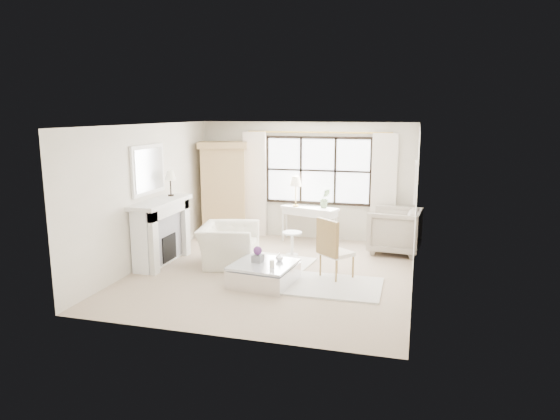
# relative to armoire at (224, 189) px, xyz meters

# --- Properties ---
(floor) EXTENTS (5.50, 5.50, 0.00)m
(floor) POSITION_rel_armoire_xyz_m (1.88, -2.37, -1.14)
(floor) COLOR tan
(floor) RESTS_ON ground
(ceiling) EXTENTS (5.50, 5.50, 0.00)m
(ceiling) POSITION_rel_armoire_xyz_m (1.88, -2.37, 1.56)
(ceiling) COLOR white
(ceiling) RESTS_ON ground
(wall_back) EXTENTS (5.00, 0.00, 5.00)m
(wall_back) POSITION_rel_armoire_xyz_m (1.88, 0.38, 0.21)
(wall_back) COLOR beige
(wall_back) RESTS_ON ground
(wall_front) EXTENTS (5.00, 0.00, 5.00)m
(wall_front) POSITION_rel_armoire_xyz_m (1.88, -5.12, 0.21)
(wall_front) COLOR beige
(wall_front) RESTS_ON ground
(wall_left) EXTENTS (0.00, 5.50, 5.50)m
(wall_left) POSITION_rel_armoire_xyz_m (-0.62, -2.37, 0.21)
(wall_left) COLOR beige
(wall_left) RESTS_ON ground
(wall_right) EXTENTS (0.00, 5.50, 5.50)m
(wall_right) POSITION_rel_armoire_xyz_m (4.38, -2.37, 0.21)
(wall_right) COLOR white
(wall_right) RESTS_ON ground
(window_pane) EXTENTS (2.40, 0.02, 1.50)m
(window_pane) POSITION_rel_armoire_xyz_m (2.18, 0.36, 0.46)
(window_pane) COLOR white
(window_pane) RESTS_ON wall_back
(window_frame) EXTENTS (2.50, 0.04, 1.50)m
(window_frame) POSITION_rel_armoire_xyz_m (2.18, 0.35, 0.46)
(window_frame) COLOR black
(window_frame) RESTS_ON wall_back
(curtain_rod) EXTENTS (3.30, 0.04, 0.04)m
(curtain_rod) POSITION_rel_armoire_xyz_m (2.18, 0.30, 1.33)
(curtain_rod) COLOR gold
(curtain_rod) RESTS_ON wall_back
(curtain_left) EXTENTS (0.55, 0.10, 2.47)m
(curtain_left) POSITION_rel_armoire_xyz_m (0.68, 0.28, 0.10)
(curtain_left) COLOR white
(curtain_left) RESTS_ON ground
(curtain_right) EXTENTS (0.55, 0.10, 2.47)m
(curtain_right) POSITION_rel_armoire_xyz_m (3.68, 0.28, 0.10)
(curtain_right) COLOR silver
(curtain_right) RESTS_ON ground
(fireplace) EXTENTS (0.58, 1.66, 1.26)m
(fireplace) POSITION_rel_armoire_xyz_m (-0.39, -2.37, -0.49)
(fireplace) COLOR white
(fireplace) RESTS_ON ground
(mirror_frame) EXTENTS (0.05, 1.15, 0.95)m
(mirror_frame) POSITION_rel_armoire_xyz_m (-0.59, -2.37, 0.70)
(mirror_frame) COLOR white
(mirror_frame) RESTS_ON wall_left
(mirror_glass) EXTENTS (0.02, 1.00, 0.80)m
(mirror_glass) POSITION_rel_armoire_xyz_m (-0.56, -2.37, 0.70)
(mirror_glass) COLOR #B8BCC3
(mirror_glass) RESTS_ON wall_left
(art_frame) EXTENTS (0.04, 0.62, 0.82)m
(art_frame) POSITION_rel_armoire_xyz_m (4.35, -0.67, 0.41)
(art_frame) COLOR silver
(art_frame) RESTS_ON wall_right
(art_canvas) EXTENTS (0.01, 0.52, 0.72)m
(art_canvas) POSITION_rel_armoire_xyz_m (4.33, -0.67, 0.41)
(art_canvas) COLOR beige
(art_canvas) RESTS_ON wall_right
(mantel_lamp) EXTENTS (0.22, 0.22, 0.51)m
(mantel_lamp) POSITION_rel_armoire_xyz_m (-0.38, -1.90, 0.51)
(mantel_lamp) COLOR black
(mantel_lamp) RESTS_ON fireplace
(armoire) EXTENTS (1.28, 1.01, 2.24)m
(armoire) POSITION_rel_armoire_xyz_m (0.00, 0.00, 0.00)
(armoire) COLOR tan
(armoire) RESTS_ON floor
(console_table) EXTENTS (1.37, 0.81, 0.80)m
(console_table) POSITION_rel_armoire_xyz_m (2.06, 0.05, -0.74)
(console_table) COLOR white
(console_table) RESTS_ON floor
(console_lamp) EXTENTS (0.28, 0.28, 0.69)m
(console_lamp) POSITION_rel_armoire_xyz_m (1.74, 0.04, 0.22)
(console_lamp) COLOR #A9873A
(console_lamp) RESTS_ON console_table
(orchid_plant) EXTENTS (0.29, 0.26, 0.44)m
(orchid_plant) POSITION_rel_armoire_xyz_m (2.42, 0.03, -0.12)
(orchid_plant) COLOR #607951
(orchid_plant) RESTS_ON console_table
(side_table) EXTENTS (0.40, 0.40, 0.51)m
(side_table) POSITION_rel_armoire_xyz_m (1.97, -1.21, -0.81)
(side_table) COLOR silver
(side_table) RESTS_ON floor
(rug_left) EXTENTS (2.01, 1.53, 0.03)m
(rug_left) POSITION_rel_armoire_xyz_m (1.52, -1.89, -1.12)
(rug_left) COLOR white
(rug_left) RESTS_ON floor
(rug_right) EXTENTS (1.66, 1.25, 0.03)m
(rug_right) POSITION_rel_armoire_xyz_m (3.08, -2.84, -1.12)
(rug_right) COLOR silver
(rug_right) RESTS_ON floor
(club_armchair) EXTENTS (1.22, 1.35, 0.78)m
(club_armchair) POSITION_rel_armoire_xyz_m (0.92, -2.10, -0.75)
(club_armchair) COLOR silver
(club_armchair) RESTS_ON floor
(wingback_chair) EXTENTS (1.13, 1.11, 0.95)m
(wingback_chair) POSITION_rel_armoire_xyz_m (3.98, -0.41, -0.67)
(wingback_chair) COLOR #A19888
(wingback_chair) RESTS_ON floor
(french_chair) EXTENTS (0.68, 0.68, 1.08)m
(french_chair) POSITION_rel_armoire_xyz_m (3.06, -2.39, -0.83)
(french_chair) COLOR #A17C43
(french_chair) RESTS_ON floor
(coffee_table) EXTENTS (1.11, 1.11, 0.38)m
(coffee_table) POSITION_rel_armoire_xyz_m (1.92, -3.03, -0.96)
(coffee_table) COLOR silver
(coffee_table) RESTS_ON floor
(planter_box) EXTENTS (0.19, 0.19, 0.13)m
(planter_box) POSITION_rel_armoire_xyz_m (1.80, -2.99, -0.70)
(planter_box) COLOR slate
(planter_box) RESTS_ON coffee_table
(planter_flowers) EXTENTS (0.15, 0.15, 0.15)m
(planter_flowers) POSITION_rel_armoire_xyz_m (1.80, -2.99, -0.56)
(planter_flowers) COLOR #5A2B6C
(planter_flowers) RESTS_ON planter_box
(pillar_candle) EXTENTS (0.08, 0.08, 0.12)m
(pillar_candle) POSITION_rel_armoire_xyz_m (2.12, -3.21, -0.70)
(pillar_candle) COLOR white
(pillar_candle) RESTS_ON coffee_table
(coffee_vase) EXTENTS (0.14, 0.14, 0.14)m
(coffee_vase) POSITION_rel_armoire_xyz_m (2.15, -2.84, -0.69)
(coffee_vase) COLOR white
(coffee_vase) RESTS_ON coffee_table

